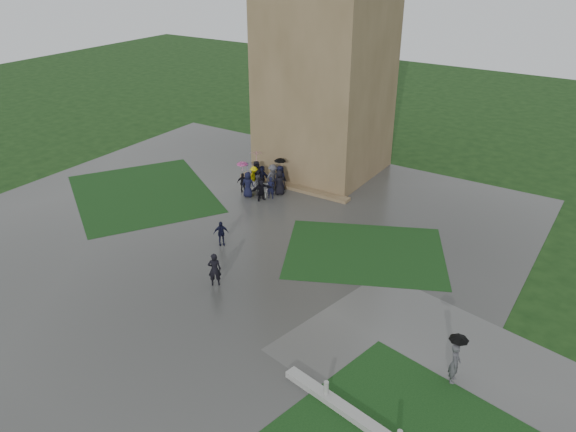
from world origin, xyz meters
The scene contains 11 objects.
ground centered at (0.00, 0.00, 0.00)m, with size 120.00×120.00×0.00m, color black.
plaza centered at (0.00, 2.00, 0.01)m, with size 34.00×34.00×0.02m, color #363633.
lawn_inset_left centered at (-8.50, 4.00, 0.03)m, with size 11.00×9.00×0.01m, color black.
lawn_inset_right centered at (8.50, 5.00, 0.03)m, with size 9.00×7.00×0.01m, color black.
tower centered at (0.00, 15.00, 9.00)m, with size 8.00×8.00×18.00m, color brown.
tower_plinth centered at (0.00, 10.60, 0.13)m, with size 9.00×0.80×0.22m, color brown.
bench centered at (-1.42, 8.28, 0.48)m, with size 1.63×0.87×0.90m.
visitor_cluster centered at (-1.50, 8.98, 1.13)m, with size 3.42×3.66×2.67m.
pedestrian_mid centered at (0.92, 1.23, 0.78)m, with size 0.89×0.51×1.52m, color black.
pedestrian_near centered at (3.38, -2.32, 0.95)m, with size 0.68×0.45×1.87m, color black.
pedestrian_path centered at (16.12, -2.59, 1.38)m, with size 0.76×0.76×2.32m.
Camera 1 is at (20.03, -21.08, 16.32)m, focal length 35.00 mm.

